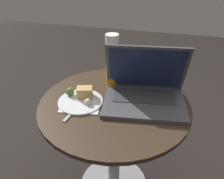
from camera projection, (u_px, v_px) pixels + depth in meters
table at (114, 129)px, 1.03m from camera, size 0.65×0.65×0.58m
napkin at (81, 105)px, 0.92m from camera, size 0.18×0.14×0.00m
laptop at (145, 91)px, 0.93m from camera, size 0.37×0.29×0.25m
beer_glass at (112, 62)px, 0.99m from camera, size 0.06×0.06×0.26m
snack_plate at (81, 98)px, 0.94m from camera, size 0.19×0.19×0.06m
fork at (79, 105)px, 0.92m from camera, size 0.04×0.20×0.00m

